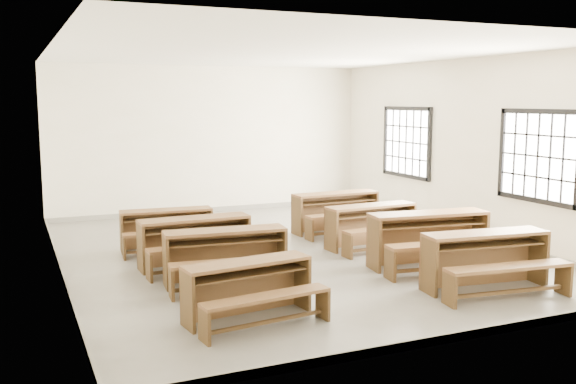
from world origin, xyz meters
name	(u,v)px	position (x,y,z in m)	size (l,w,h in m)	color
room	(293,120)	(0.09, 0.00, 2.14)	(8.50, 8.50, 3.20)	slate
desk_set_0	(249,286)	(-1.68, -2.75, 0.39)	(1.57, 0.94, 0.67)	brown
desk_set_1	(226,253)	(-1.47, -1.29, 0.43)	(1.72, 1.01, 0.74)	brown
desk_set_2	(196,239)	(-1.61, -0.27, 0.43)	(1.66, 0.89, 0.74)	brown
desk_set_3	(167,227)	(-1.75, 1.00, 0.39)	(1.56, 0.90, 0.67)	brown
desk_set_4	(487,257)	(1.56, -2.91, 0.44)	(1.78, 1.07, 0.76)	brown
desk_set_5	(430,235)	(1.58, -1.64, 0.47)	(1.91, 1.15, 0.81)	brown
desk_set_6	(373,223)	(1.46, -0.21, 0.42)	(1.65, 0.93, 0.72)	brown
desk_set_7	(337,209)	(1.50, 1.15, 0.43)	(1.68, 0.90, 0.74)	brown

